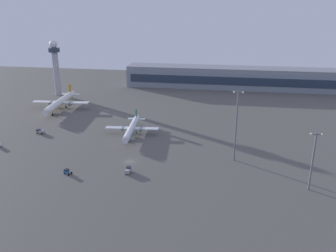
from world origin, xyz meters
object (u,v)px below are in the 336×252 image
object	(u,v)px
maintenance_van	(40,131)
apron_light_central	(313,157)
airplane_far_stand	(60,102)
control_tower	(56,64)
airplane_near_gate	(132,128)
pushback_tug	(67,171)
baggage_tractor	(128,170)
apron_light_west	(236,122)

from	to	relation	value
maintenance_van	apron_light_central	world-z (taller)	apron_light_central
airplane_far_stand	apron_light_central	distance (m)	158.99
control_tower	airplane_near_gate	xyz separation A→B (m)	(75.00, -71.38, -19.44)
pushback_tug	baggage_tractor	world-z (taller)	baggage_tractor
control_tower	apron_light_central	distance (m)	193.15
control_tower	airplane_far_stand	size ratio (longest dim) A/B	0.84
maintenance_van	apron_light_central	bearing A→B (deg)	-99.53
airplane_near_gate	apron_light_central	distance (m)	91.28
pushback_tug	apron_light_central	xyz separation A→B (m)	(93.32, 2.58, 11.93)
airplane_far_stand	maintenance_van	world-z (taller)	airplane_far_stand
airplane_far_stand	apron_light_central	bearing A→B (deg)	144.48
pushback_tug	baggage_tractor	distance (m)	24.63
control_tower	pushback_tug	size ratio (longest dim) A/B	11.34
pushback_tug	apron_light_central	distance (m)	94.11
pushback_tug	control_tower	bearing A→B (deg)	46.88
maintenance_van	apron_light_central	size ratio (longest dim) A/B	0.19
pushback_tug	maintenance_van	world-z (taller)	maintenance_van
airplane_far_stand	maintenance_van	size ratio (longest dim) A/B	10.87
airplane_near_gate	maintenance_van	distance (m)	48.36
control_tower	airplane_far_stand	world-z (taller)	control_tower
control_tower	apron_light_west	world-z (taller)	control_tower
airplane_near_gate	baggage_tractor	world-z (taller)	airplane_near_gate
airplane_far_stand	apron_light_west	size ratio (longest dim) A/B	1.52
airplane_near_gate	airplane_far_stand	bearing A→B (deg)	-37.69
airplane_far_stand	apron_light_west	bearing A→B (deg)	146.53
apron_light_central	control_tower	bearing A→B (deg)	142.94
airplane_far_stand	apron_light_central	xyz separation A→B (m)	(135.94, -82.03, 8.41)
control_tower	pushback_tug	distance (m)	135.18
airplane_near_gate	apron_light_west	xyz separation A→B (m)	(52.09, -23.47, 13.99)
maintenance_van	apron_light_west	bearing A→B (deg)	-92.33
apron_light_west	baggage_tractor	bearing A→B (deg)	-155.69
airplane_near_gate	maintenance_van	xyz separation A→B (m)	(-47.87, -6.49, -2.29)
control_tower	pushback_tug	world-z (taller)	control_tower
baggage_tractor	apron_light_central	bearing A→B (deg)	-6.04
apron_light_central	airplane_far_stand	bearing A→B (deg)	148.89
airplane_near_gate	maintenance_van	bearing A→B (deg)	3.11
apron_light_west	pushback_tug	bearing A→B (deg)	-160.16
airplane_near_gate	apron_light_west	size ratio (longest dim) A/B	1.15
baggage_tractor	apron_light_west	size ratio (longest dim) A/B	0.14
pushback_tug	maintenance_van	distance (m)	52.90
baggage_tractor	airplane_near_gate	bearing A→B (deg)	98.72
baggage_tractor	pushback_tug	bearing A→B (deg)	-172.78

